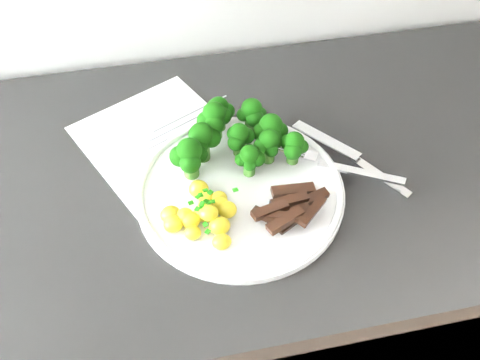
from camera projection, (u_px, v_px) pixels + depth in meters
counter at (268, 299)px, 1.13m from camera, size 2.30×0.58×0.86m
recipe_paper at (173, 153)px, 0.82m from camera, size 0.33×0.37×0.00m
plate at (240, 190)px, 0.76m from camera, size 0.30×0.30×0.02m
broccoli at (235, 134)px, 0.77m from camera, size 0.20×0.15×0.08m
potatoes at (201, 213)px, 0.71m from camera, size 0.11×0.12×0.04m
beef_strips at (290, 208)px, 0.72m from camera, size 0.12×0.08×0.03m
fork at (343, 166)px, 0.77m from camera, size 0.17×0.12×0.02m
knife at (364, 167)px, 0.79m from camera, size 0.14×0.18×0.02m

